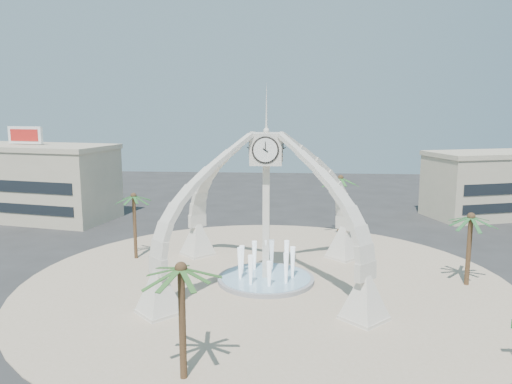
# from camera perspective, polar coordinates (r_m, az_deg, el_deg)

# --- Properties ---
(ground) EXTENTS (140.00, 140.00, 0.00)m
(ground) POSITION_cam_1_polar(r_m,az_deg,el_deg) (42.04, 1.13, -10.22)
(ground) COLOR #282828
(ground) RESTS_ON ground
(plaza) EXTENTS (40.00, 40.00, 0.06)m
(plaza) POSITION_cam_1_polar(r_m,az_deg,el_deg) (42.03, 1.13, -10.18)
(plaza) COLOR tan
(plaza) RESTS_ON ground
(clock_tower) EXTENTS (17.94, 17.94, 16.30)m
(clock_tower) POSITION_cam_1_polar(r_m,az_deg,el_deg) (40.30, 1.16, -1.50)
(clock_tower) COLOR beige
(clock_tower) RESTS_ON ground
(fountain) EXTENTS (8.00, 8.00, 3.62)m
(fountain) POSITION_cam_1_polar(r_m,az_deg,el_deg) (41.94, 1.13, -9.85)
(fountain) COLOR #98989B
(fountain) RESTS_ON ground
(building_nw) EXTENTS (23.75, 13.73, 11.90)m
(building_nw) POSITION_cam_1_polar(r_m,az_deg,el_deg) (70.96, -24.52, 1.12)
(building_nw) COLOR #B9AC91
(building_nw) RESTS_ON ground
(building_ne) EXTENTS (21.87, 14.17, 8.60)m
(building_ne) POSITION_cam_1_polar(r_m,az_deg,el_deg) (73.68, 26.46, 0.85)
(building_ne) COLOR #B9AC91
(building_ne) RESTS_ON ground
(palm_east) EXTENTS (4.86, 4.86, 6.47)m
(palm_east) POSITION_cam_1_polar(r_m,az_deg,el_deg) (43.21, 23.38, -2.71)
(palm_east) COLOR brown
(palm_east) RESTS_ON ground
(palm_west) EXTENTS (4.38, 4.38, 6.77)m
(palm_west) POSITION_cam_1_polar(r_m,az_deg,el_deg) (48.10, -13.82, -0.55)
(palm_west) COLOR brown
(palm_west) RESTS_ON ground
(palm_north) EXTENTS (4.36, 4.36, 7.42)m
(palm_north) POSITION_cam_1_polar(r_m,az_deg,el_deg) (55.58, 9.64, 1.49)
(palm_north) COLOR brown
(palm_north) RESTS_ON ground
(palm_south) EXTENTS (5.00, 5.00, 6.91)m
(palm_south) POSITION_cam_1_polar(r_m,az_deg,el_deg) (26.18, -8.58, -8.80)
(palm_south) COLOR brown
(palm_south) RESTS_ON ground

